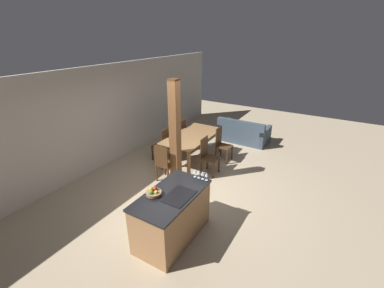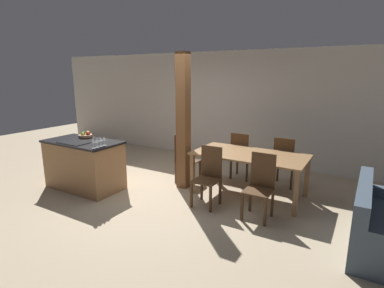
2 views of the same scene
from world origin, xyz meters
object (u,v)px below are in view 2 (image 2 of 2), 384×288
object	(u,v)px
wine_glass_middle	(97,140)
wine_glass_far	(101,140)
wine_glass_end	(104,139)
timber_post	(183,122)
dining_chair_near_left	(208,175)
dining_chair_far_left	(241,156)
kitchen_island	(84,164)
dining_chair_near_right	(260,185)
dining_chair_far_right	(284,162)
dining_table	(249,159)
dining_chair_head_end	(185,157)
fruit_bowl	(86,135)
wine_glass_near	(93,141)

from	to	relation	value
wine_glass_middle	wine_glass_far	size ratio (longest dim) A/B	1.00
wine_glass_end	timber_post	distance (m)	1.45
dining_chair_near_left	dining_chair_far_left	world-z (taller)	same
kitchen_island	timber_post	distance (m)	2.06
wine_glass_middle	dining_chair_near_right	world-z (taller)	wine_glass_middle
wine_glass_middle	dining_chair_near_left	world-z (taller)	wine_glass_middle
dining_chair_far_right	wine_glass_middle	bearing A→B (deg)	40.54
wine_glass_far	dining_chair_far_right	size ratio (longest dim) A/B	0.16
dining_table	dining_chair_far_right	bearing A→B (deg)	58.55
wine_glass_far	dining_table	xyz separation A→B (m)	(2.17, 1.43, -0.37)
wine_glass_middle	dining_chair_head_end	size ratio (longest dim) A/B	0.16
kitchen_island	fruit_bowl	xyz separation A→B (m)	(-0.18, 0.24, 0.51)
kitchen_island	wine_glass_middle	bearing A→B (deg)	-19.70
kitchen_island	wine_glass_middle	xyz separation A→B (m)	(0.67, -0.24, 0.59)
kitchen_island	dining_chair_far_right	size ratio (longest dim) A/B	1.50
wine_glass_middle	dining_chair_far_right	bearing A→B (deg)	40.54
dining_chair_far_left	dining_chair_far_right	distance (m)	0.89
kitchen_island	dining_chair_far_left	distance (m)	3.11
wine_glass_end	fruit_bowl	bearing A→B (deg)	159.75
dining_table	dining_chair_near_right	bearing A→B (deg)	-58.55
wine_glass_end	wine_glass_far	bearing A→B (deg)	-90.00
wine_glass_middle	timber_post	xyz separation A→B (m)	(0.94, 1.25, 0.21)
dining_chair_near_left	dining_chair_near_right	world-z (taller)	same
fruit_bowl	dining_chair_near_left	bearing A→B (deg)	6.80
dining_chair_near_left	dining_chair_near_right	size ratio (longest dim) A/B	1.00
dining_chair_near_left	dining_chair_far_left	bearing A→B (deg)	90.00
kitchen_island	dining_chair_far_left	bearing A→B (deg)	39.74
wine_glass_end	dining_table	bearing A→B (deg)	31.85
wine_glass_end	dining_chair_head_end	world-z (taller)	wine_glass_end
timber_post	wine_glass_near	bearing A→B (deg)	-125.26
wine_glass_end	dining_chair_head_end	size ratio (longest dim) A/B	0.16
wine_glass_near	dining_chair_head_end	distance (m)	1.86
dining_chair_far_left	dining_chair_head_end	bearing A→B (deg)	38.11
wine_glass_near	timber_post	xyz separation A→B (m)	(0.94, 1.33, 0.21)
wine_glass_end	wine_glass_middle	bearing A→B (deg)	-90.00
kitchen_island	timber_post	bearing A→B (deg)	32.04
dining_table	dining_chair_far_left	size ratio (longest dim) A/B	1.99
wine_glass_end	dining_chair_near_left	xyz separation A→B (m)	(1.72, 0.62, -0.55)
dining_table	fruit_bowl	bearing A→B (deg)	-161.14
wine_glass_near	dining_chair_far_right	bearing A→B (deg)	41.55
wine_glass_far	dining_chair_head_end	xyz separation A→B (m)	(0.80, 1.43, -0.55)
kitchen_island	wine_glass_middle	distance (m)	0.93
dining_chair_head_end	dining_table	bearing A→B (deg)	-90.00
dining_chair_near_right	dining_chair_head_end	bearing A→B (deg)	158.18
dining_table	dining_chair_near_left	size ratio (longest dim) A/B	1.99
timber_post	wine_glass_middle	bearing A→B (deg)	-126.98
wine_glass_far	dining_chair_far_left	bearing A→B (deg)	51.29
dining_chair_far_left	dining_chair_far_right	xyz separation A→B (m)	(0.89, 0.00, 0.00)
wine_glass_near	wine_glass_end	world-z (taller)	same
dining_chair_near_left	timber_post	xyz separation A→B (m)	(-0.78, 0.47, 0.76)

